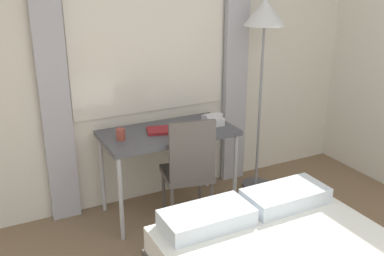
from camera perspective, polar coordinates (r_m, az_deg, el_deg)
wall_back_with_window at (r=4.05m, az=-5.08°, el=9.16°), size 5.27×0.13×2.70m
desk at (r=3.89m, az=-3.04°, el=-1.27°), size 1.15×0.60×0.77m
desk_chair at (r=3.75m, az=-0.38°, el=-4.95°), size 0.47×0.47×0.96m
standing_lamp at (r=4.16m, az=9.15°, el=12.57°), size 0.38×0.38×1.83m
telephone at (r=4.00m, az=2.69°, el=1.04°), size 0.17×0.17×0.10m
book at (r=3.84m, az=-3.83°, el=-0.27°), size 0.29×0.25×0.02m
mug at (r=3.69m, az=-9.04°, el=-0.79°), size 0.07×0.07×0.09m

